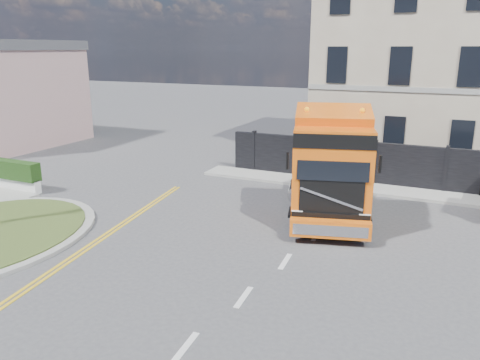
% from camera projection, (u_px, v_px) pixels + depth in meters
% --- Properties ---
extents(ground, '(120.00, 120.00, 0.00)m').
position_uv_depth(ground, '(204.00, 240.00, 15.43)').
color(ground, '#424244').
rests_on(ground, ground).
extents(seaside_bldg_pink, '(8.00, 8.00, 6.00)m').
position_uv_depth(seaside_bldg_pink, '(0.00, 98.00, 30.45)').
color(seaside_bldg_pink, '#B99091').
rests_on(seaside_bldg_pink, ground).
extents(hoarding_fence, '(18.80, 0.25, 2.00)m').
position_uv_depth(hoarding_fence, '(434.00, 170.00, 20.44)').
color(hoarding_fence, black).
rests_on(hoarding_fence, ground).
extents(georgian_building, '(12.30, 10.30, 12.80)m').
position_uv_depth(georgian_building, '(440.00, 55.00, 25.93)').
color(georgian_building, '#BEB297').
rests_on(georgian_building, ground).
extents(pavement_far, '(20.00, 1.60, 0.12)m').
position_uv_depth(pavement_far, '(417.00, 194.00, 20.13)').
color(pavement_far, gray).
rests_on(pavement_far, ground).
extents(truck, '(4.22, 7.26, 4.09)m').
position_uv_depth(truck, '(331.00, 172.00, 16.74)').
color(truck, black).
rests_on(truck, ground).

